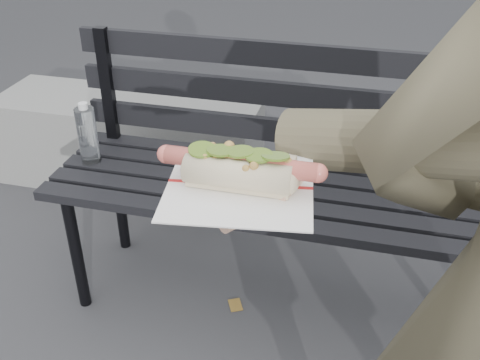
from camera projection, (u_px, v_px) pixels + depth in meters
The scene contains 3 objects.
park_bench at pixel (286, 164), 1.78m from camera, with size 1.50×0.44×0.88m.
concrete_block at pixel (130, 141), 2.61m from camera, with size 1.20×0.40×0.40m, color slate.
held_hotdog at pixel (406, 155), 0.72m from camera, with size 0.64×0.30×0.20m.
Camera 1 is at (0.17, -0.52, 1.40)m, focal length 42.00 mm.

